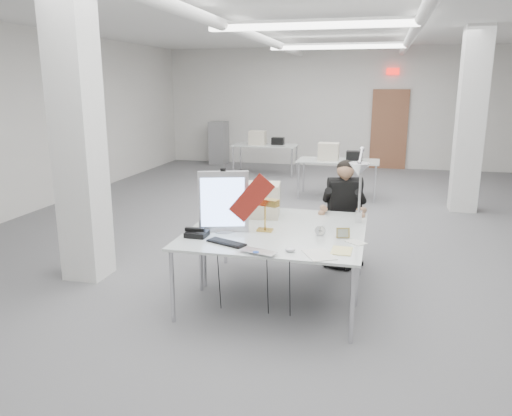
{
  "coord_description": "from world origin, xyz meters",
  "views": [
    {
      "loc": [
        1.0,
        -6.97,
        2.23
      ],
      "look_at": [
        -0.24,
        -2.0,
        0.95
      ],
      "focal_mm": 35.0,
      "sensor_mm": 36.0,
      "label": 1
    }
  ],
  "objects_px": {
    "architect_lamp": "(360,182)",
    "desk_phone": "(197,234)",
    "monitor": "(224,202)",
    "seated_person": "(344,196)",
    "beige_monitor": "(262,200)",
    "office_chair": "(343,229)",
    "laptop": "(256,254)",
    "desk_main": "(268,243)",
    "bankers_lamp": "(265,215)"
  },
  "relations": [
    {
      "from": "monitor",
      "to": "bankers_lamp",
      "type": "distance_m",
      "value": 0.45
    },
    {
      "from": "office_chair",
      "to": "monitor",
      "type": "xyz_separation_m",
      "value": [
        -1.12,
        -1.38,
        0.6
      ]
    },
    {
      "from": "office_chair",
      "to": "seated_person",
      "type": "relative_size",
      "value": 1.07
    },
    {
      "from": "architect_lamp",
      "to": "desk_main",
      "type": "bearing_deg",
      "value": -164.51
    },
    {
      "from": "office_chair",
      "to": "laptop",
      "type": "relative_size",
      "value": 2.83
    },
    {
      "from": "seated_person",
      "to": "architect_lamp",
      "type": "distance_m",
      "value": 0.96
    },
    {
      "from": "desk_main",
      "to": "office_chair",
      "type": "xyz_separation_m",
      "value": [
        0.61,
        1.61,
        -0.27
      ]
    },
    {
      "from": "office_chair",
      "to": "desk_phone",
      "type": "height_order",
      "value": "office_chair"
    },
    {
      "from": "seated_person",
      "to": "beige_monitor",
      "type": "xyz_separation_m",
      "value": [
        -0.89,
        -0.63,
        0.04
      ]
    },
    {
      "from": "seated_person",
      "to": "beige_monitor",
      "type": "distance_m",
      "value": 1.09
    },
    {
      "from": "beige_monitor",
      "to": "office_chair",
      "type": "bearing_deg",
      "value": 29.5
    },
    {
      "from": "monitor",
      "to": "architect_lamp",
      "type": "distance_m",
      "value": 1.41
    },
    {
      "from": "desk_phone",
      "to": "architect_lamp",
      "type": "height_order",
      "value": "architect_lamp"
    },
    {
      "from": "office_chair",
      "to": "architect_lamp",
      "type": "height_order",
      "value": "architect_lamp"
    },
    {
      "from": "bankers_lamp",
      "to": "beige_monitor",
      "type": "bearing_deg",
      "value": 124.28
    },
    {
      "from": "monitor",
      "to": "bankers_lamp",
      "type": "relative_size",
      "value": 1.88
    },
    {
      "from": "monitor",
      "to": "desk_phone",
      "type": "distance_m",
      "value": 0.42
    },
    {
      "from": "bankers_lamp",
      "to": "architect_lamp",
      "type": "relative_size",
      "value": 0.34
    },
    {
      "from": "monitor",
      "to": "architect_lamp",
      "type": "xyz_separation_m",
      "value": [
        1.32,
        0.46,
        0.18
      ]
    },
    {
      "from": "bankers_lamp",
      "to": "desk_phone",
      "type": "xyz_separation_m",
      "value": [
        -0.61,
        -0.36,
        -0.14
      ]
    },
    {
      "from": "desk_phone",
      "to": "beige_monitor",
      "type": "bearing_deg",
      "value": 65.72
    },
    {
      "from": "desk_phone",
      "to": "architect_lamp",
      "type": "bearing_deg",
      "value": 25.39
    },
    {
      "from": "laptop",
      "to": "architect_lamp",
      "type": "xyz_separation_m",
      "value": [
        0.83,
        1.09,
        0.48
      ]
    },
    {
      "from": "seated_person",
      "to": "office_chair",
      "type": "bearing_deg",
      "value": 74.09
    },
    {
      "from": "beige_monitor",
      "to": "architect_lamp",
      "type": "distance_m",
      "value": 1.16
    },
    {
      "from": "office_chair",
      "to": "seated_person",
      "type": "bearing_deg",
      "value": -105.91
    },
    {
      "from": "seated_person",
      "to": "bankers_lamp",
      "type": "bearing_deg",
      "value": -136.7
    },
    {
      "from": "office_chair",
      "to": "monitor",
      "type": "height_order",
      "value": "monitor"
    },
    {
      "from": "office_chair",
      "to": "beige_monitor",
      "type": "bearing_deg",
      "value": -158.54
    },
    {
      "from": "desk_main",
      "to": "beige_monitor",
      "type": "bearing_deg",
      "value": 106.85
    },
    {
      "from": "desk_main",
      "to": "desk_phone",
      "type": "height_order",
      "value": "desk_phone"
    },
    {
      "from": "monitor",
      "to": "laptop",
      "type": "distance_m",
      "value": 0.86
    },
    {
      "from": "seated_person",
      "to": "beige_monitor",
      "type": "bearing_deg",
      "value": -160.63
    },
    {
      "from": "bankers_lamp",
      "to": "desk_phone",
      "type": "bearing_deg",
      "value": -132.09
    },
    {
      "from": "desk_main",
      "to": "bankers_lamp",
      "type": "xyz_separation_m",
      "value": [
        -0.11,
        0.35,
        0.18
      ]
    },
    {
      "from": "architect_lamp",
      "to": "bankers_lamp",
      "type": "bearing_deg",
      "value": 175.22
    },
    {
      "from": "architect_lamp",
      "to": "desk_phone",
      "type": "bearing_deg",
      "value": 179.47
    },
    {
      "from": "desk_main",
      "to": "beige_monitor",
      "type": "relative_size",
      "value": 4.51
    },
    {
      "from": "desk_main",
      "to": "monitor",
      "type": "height_order",
      "value": "monitor"
    },
    {
      "from": "seated_person",
      "to": "bankers_lamp",
      "type": "distance_m",
      "value": 1.4
    },
    {
      "from": "monitor",
      "to": "beige_monitor",
      "type": "xyz_separation_m",
      "value": [
        0.23,
        0.7,
        -0.13
      ]
    },
    {
      "from": "desk_main",
      "to": "architect_lamp",
      "type": "relative_size",
      "value": 1.83
    },
    {
      "from": "seated_person",
      "to": "monitor",
      "type": "relative_size",
      "value": 1.4
    },
    {
      "from": "laptop",
      "to": "architect_lamp",
      "type": "height_order",
      "value": "architect_lamp"
    },
    {
      "from": "architect_lamp",
      "to": "beige_monitor",
      "type": "bearing_deg",
      "value": 142.79
    },
    {
      "from": "bankers_lamp",
      "to": "laptop",
      "type": "bearing_deg",
      "value": -65.32
    },
    {
      "from": "office_chair",
      "to": "monitor",
      "type": "bearing_deg",
      "value": -144.97
    },
    {
      "from": "desk_phone",
      "to": "office_chair",
      "type": "bearing_deg",
      "value": 51.56
    },
    {
      "from": "desk_main",
      "to": "laptop",
      "type": "bearing_deg",
      "value": -92.59
    },
    {
      "from": "office_chair",
      "to": "architect_lamp",
      "type": "bearing_deg",
      "value": -93.43
    }
  ]
}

